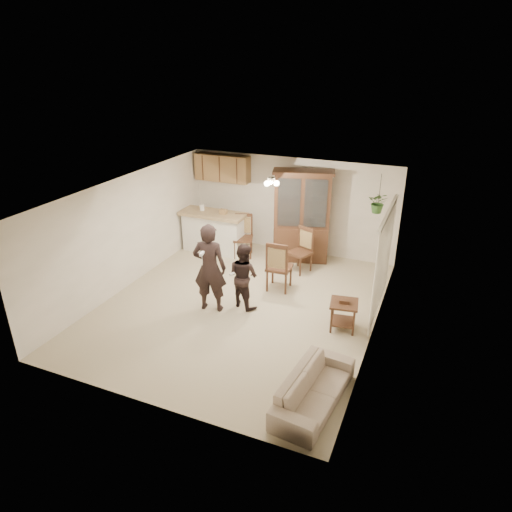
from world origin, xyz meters
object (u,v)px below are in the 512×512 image
at_px(sofa, 314,383).
at_px(child, 244,277).
at_px(chair_hutch_left, 299,259).
at_px(chair_hutch_right, 279,275).
at_px(china_hutch, 302,217).
at_px(chair_bar, 243,245).
at_px(adult, 210,270).
at_px(side_table, 343,315).

relative_size(sofa, child, 1.39).
xyz_separation_m(chair_hutch_left, chair_hutch_right, (-0.14, -1.04, 0.02)).
height_order(child, china_hutch, china_hutch).
distance_m(sofa, child, 3.17).
relative_size(child, chair_hutch_left, 1.24).
bearing_deg(sofa, chair_hutch_left, 26.95).
relative_size(china_hutch, chair_bar, 2.11).
distance_m(china_hutch, chair_bar, 1.71).
relative_size(adult, chair_hutch_left, 1.65).
height_order(china_hutch, chair_hutch_right, china_hutch).
xyz_separation_m(china_hutch, chair_bar, (-1.43, -0.40, -0.84)).
relative_size(chair_bar, chair_hutch_right, 0.94).
xyz_separation_m(side_table, chair_hutch_left, (-1.56, 2.10, 0.01)).
distance_m(child, chair_hutch_left, 2.14).
xyz_separation_m(adult, china_hutch, (0.95, 3.11, 0.25)).
xyz_separation_m(adult, side_table, (2.69, 0.32, -0.60)).
xyz_separation_m(china_hutch, chair_hutch_left, (0.19, -0.69, -0.84)).
distance_m(china_hutch, chair_hutch_left, 1.11).
height_order(china_hutch, chair_hutch_left, china_hutch).
height_order(sofa, side_table, sofa).
bearing_deg(chair_bar, chair_hutch_right, -62.17).
relative_size(sofa, chair_hutch_left, 1.72).
height_order(side_table, chair_bar, chair_bar).
relative_size(child, side_table, 2.13).
height_order(sofa, adult, adult).
height_order(adult, chair_bar, adult).
bearing_deg(sofa, china_hutch, 26.28).
distance_m(child, side_table, 2.16).
bearing_deg(china_hutch, side_table, -73.57).
distance_m(adult, chair_hutch_left, 2.74).
distance_m(sofa, chair_hutch_right, 3.71).
relative_size(adult, chair_hutch_right, 1.53).
bearing_deg(chair_bar, sofa, -75.01).
relative_size(child, chair_hutch_right, 1.15).
distance_m(sofa, chair_bar, 5.63).
xyz_separation_m(adult, chair_hutch_left, (1.14, 2.42, -0.59)).
xyz_separation_m(sofa, adult, (-2.76, 1.89, 0.53)).
xyz_separation_m(child, chair_bar, (-1.06, 2.33, -0.36)).
height_order(child, chair_bar, child).
bearing_deg(child, adult, 54.46).
bearing_deg(sofa, side_table, 7.97).
bearing_deg(chair_hutch_right, child, 63.07).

